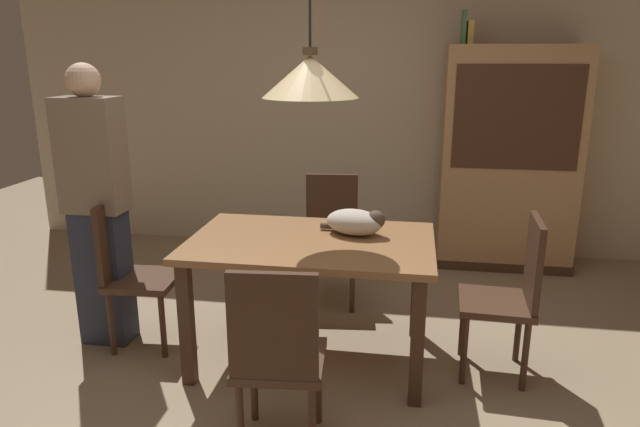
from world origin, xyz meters
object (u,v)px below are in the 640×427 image
Objects in this scene: cat_sleeping at (356,222)px; person_standing at (97,208)px; dining_table at (311,256)px; chair_right_side at (511,291)px; chair_far_back at (331,233)px; chair_left_side at (131,267)px; chair_near_front at (277,353)px; hutch_bookcase at (508,164)px; pendant_lamp at (310,76)px; book_green_slim at (464,27)px; book_yellow_short at (470,33)px.

person_standing is (-1.56, -0.12, 0.05)m from cat_sleeping.
chair_right_side reaches higher than dining_table.
chair_far_back is 2.31× the size of cat_sleeping.
chair_left_side and chair_far_back have the same top height.
hutch_bookcase reaches higher than chair_near_front.
hutch_bookcase is at bearing 56.90° from cat_sleeping.
chair_left_side reaches higher than cat_sleeping.
chair_near_front is 0.72× the size of pendant_lamp.
book_green_slim is (-0.44, 0.00, 1.09)m from hutch_bookcase.
pendant_lamp reaches higher than chair_right_side.
person_standing reaches higher than dining_table.
chair_far_back reaches higher than dining_table.
chair_left_side is at bearing -143.45° from hutch_bookcase.
pendant_lamp reaches higher than hutch_bookcase.
chair_near_front reaches higher than dining_table.
cat_sleeping is at bearing 171.04° from chair_right_side.
chair_right_side is 1.61m from pendant_lamp.
book_yellow_short reaches higher than chair_right_side.
pendant_lamp reaches higher than book_yellow_short.
person_standing reaches higher than chair_far_back.
chair_right_side is 0.54× the size of person_standing.
book_yellow_short reaches higher than chair_far_back.
chair_left_side is 0.41m from person_standing.
dining_table is 1.51× the size of chair_near_front.
chair_near_front is 1.00× the size of chair_right_side.
chair_right_side is 1.00× the size of chair_far_back.
cat_sleeping is at bearing -112.99° from book_yellow_short.
chair_far_back is at bearing -144.94° from hutch_bookcase.
chair_far_back is at bearing 33.41° from person_standing.
hutch_bookcase is 9.25× the size of book_yellow_short.
chair_far_back is (-1.14, 0.88, 0.00)m from chair_right_side.
book_green_slim reaches higher than person_standing.
book_yellow_short reaches higher than cat_sleeping.
hutch_bookcase is at bearing 35.06° from chair_far_back.
dining_table is 0.89m from chair_near_front.
pendant_lamp is at bearing -150.98° from cat_sleeping.
chair_left_side is 3.11m from book_green_slim.
person_standing is (-0.19, 0.02, 0.37)m from chair_left_side.
book_green_slim is at bearing 96.68° from chair_right_side.
cat_sleeping is 2.16m from book_green_slim.
book_green_slim is (0.91, 1.83, 1.33)m from dining_table.
book_yellow_short is at bearing 44.46° from chair_far_back.
chair_right_side is 0.50× the size of hutch_bookcase.
person_standing is at bearing -175.50° from cat_sleeping.
dining_table is at bearing -79.38° from pendant_lamp.
pendant_lamp is 6.50× the size of book_yellow_short.
hutch_bookcase is at bearing 34.26° from person_standing.
book_green_slim reaches higher than chair_far_back.
chair_near_front is at bearing -89.58° from dining_table.
chair_left_side is at bearing -174.12° from cat_sleeping.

